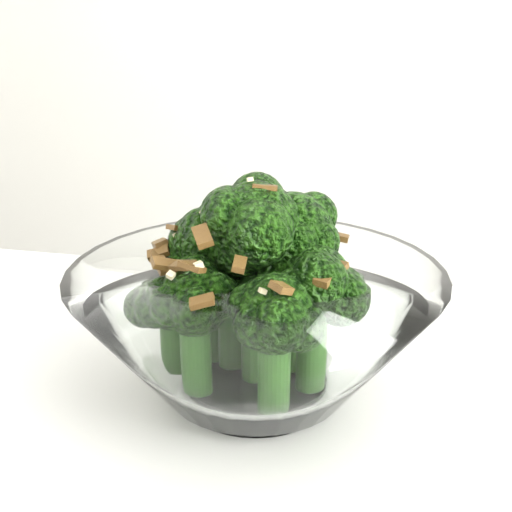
% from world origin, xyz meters
% --- Properties ---
extents(broccoli_dish, '(0.24, 0.24, 0.15)m').
position_xyz_m(broccoli_dish, '(-0.15, 0.30, 0.81)').
color(broccoli_dish, white).
rests_on(broccoli_dish, table).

